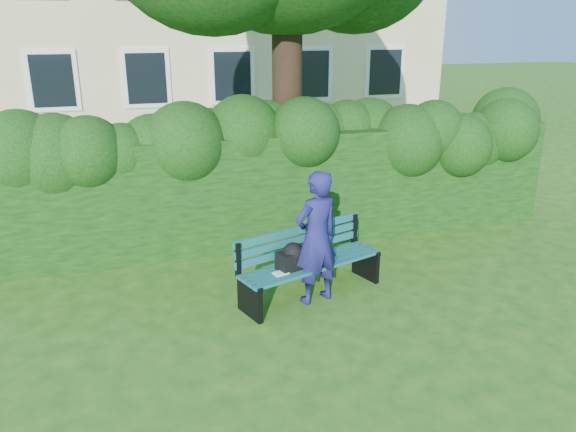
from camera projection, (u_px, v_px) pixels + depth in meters
name	position (u px, v px, depth m)	size (l,w,h in m)	color
ground	(301.00, 299.00, 7.32)	(80.00, 80.00, 0.00)	#205414
hedge	(259.00, 188.00, 9.02)	(10.00, 1.00, 1.80)	black
park_bench	(309.00, 260.00, 7.29)	(2.07, 1.15, 0.89)	#0F4F4E
man_reading	(316.00, 238.00, 7.02)	(0.63, 0.42, 1.73)	navy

